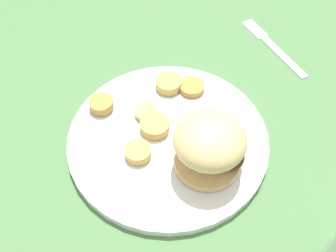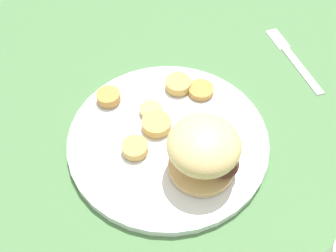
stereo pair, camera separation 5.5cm
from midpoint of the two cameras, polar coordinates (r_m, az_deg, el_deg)
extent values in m
plane|color=#4C7A47|center=(0.62, -2.57, -2.50)|extent=(4.00, 4.00, 0.00)
cylinder|color=white|center=(0.61, -2.60, -2.10)|extent=(0.31, 0.31, 0.01)
torus|color=white|center=(0.60, -2.62, -1.78)|extent=(0.31, 0.31, 0.01)
cylinder|color=tan|center=(0.57, 2.87, -5.34)|extent=(0.10, 0.10, 0.01)
ellipsoid|color=#4C281E|center=(0.56, 6.40, -4.62)|extent=(0.05, 0.04, 0.02)
ellipsoid|color=brown|center=(0.58, 3.22, -1.70)|extent=(0.04, 0.04, 0.02)
ellipsoid|color=#563323|center=(0.57, 4.45, -2.86)|extent=(0.03, 0.03, 0.02)
ellipsoid|color=#563323|center=(0.57, 5.80, -3.11)|extent=(0.06, 0.06, 0.02)
ellipsoid|color=#E5C17F|center=(0.53, 3.10, -2.23)|extent=(0.10, 0.10, 0.06)
cylinder|color=#BC8942|center=(0.65, -12.11, 2.94)|extent=(0.04, 0.04, 0.02)
cylinder|color=tan|center=(0.66, -2.30, 6.05)|extent=(0.04, 0.04, 0.01)
cylinder|color=tan|center=(0.58, -7.11, -3.95)|extent=(0.04, 0.04, 0.01)
cylinder|color=tan|center=(0.61, -4.53, -0.11)|extent=(0.05, 0.05, 0.02)
cylinder|color=#DBB766|center=(0.63, -5.69, 1.83)|extent=(0.04, 0.04, 0.01)
cylinder|color=#BC8942|center=(0.66, 1.08, 5.59)|extent=(0.04, 0.04, 0.01)
cube|color=silver|center=(0.77, 14.44, 9.66)|extent=(0.11, 0.09, 0.00)
cube|color=silver|center=(0.82, 10.58, 13.61)|extent=(0.06, 0.05, 0.00)
camera|label=1|loc=(0.03, -92.73, -3.55)|focal=42.00mm
camera|label=2|loc=(0.03, 87.27, 3.55)|focal=42.00mm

